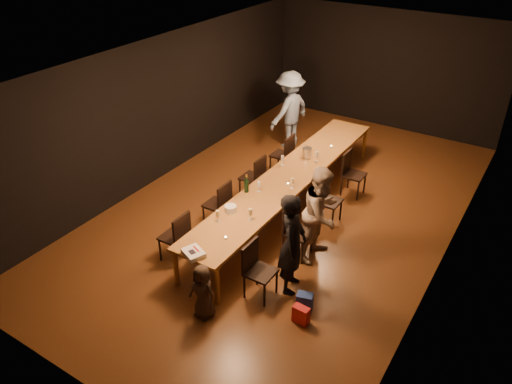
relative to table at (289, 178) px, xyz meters
The scene contains 30 objects.
ground 0.70m from the table, ahead, with size 10.00×10.00×0.00m, color #4F2513.
room_shell 1.38m from the table, ahead, with size 6.04×10.04×3.02m.
table is the anchor object (origin of this frame).
chair_right_0 2.56m from the table, 70.50° to the right, with size 0.42×0.42×0.93m, color black, non-canonical shape.
chair_right_1 1.49m from the table, 54.69° to the right, with size 0.42×0.42×0.93m, color black, non-canonical shape.
chair_right_2 0.88m from the table, ahead, with size 0.42×0.42×0.93m, color black, non-canonical shape.
chair_right_3 1.49m from the table, 54.69° to the left, with size 0.42×0.42×0.93m, color black, non-canonical shape.
chair_left_0 2.56m from the table, 109.50° to the right, with size 0.42×0.42×0.93m, color black, non-canonical shape.
chair_left_1 1.49m from the table, 125.31° to the right, with size 0.42×0.42×0.93m, color black, non-canonical shape.
chair_left_2 0.88m from the table, behind, with size 0.42×0.42×0.93m, color black, non-canonical shape.
chair_left_3 1.49m from the table, 125.31° to the left, with size 0.42×0.42×0.93m, color black, non-canonical shape.
woman_birthday 2.29m from the table, 59.86° to the right, with size 0.62×0.40×1.69m, color black.
woman_tan 1.52m from the table, 40.63° to the right, with size 0.81×0.63×1.68m, color tan.
man_blue 2.91m from the table, 119.12° to the left, with size 1.20×0.69×1.86m, color #819FC8.
child 3.23m from the table, 83.41° to the right, with size 0.44×0.29×0.90m, color #3A2B20.
gift_bag_red 3.10m from the table, 57.37° to the right, with size 0.24×0.13×0.28m, color red.
gift_bag_blue 2.85m from the table, 55.87° to the right, with size 0.24×0.16×0.30m, color #294AB5.
birthday_cake 2.90m from the table, 90.29° to the right, with size 0.40×0.37×0.08m.
plate_stack 1.65m from the table, 97.92° to the right, with size 0.20×0.20×0.11m, color white.
champagne_bottle 1.04m from the table, 110.60° to the right, with size 0.08×0.08×0.35m, color black, non-canonical shape.
ice_bucket 0.87m from the table, 94.62° to the left, with size 0.19×0.19×0.21m, color #B6B7BB.
wineglass_0 2.01m from the table, 96.70° to the right, with size 0.06×0.06×0.21m, color beige, non-canonical shape.
wineglass_1 1.67m from the table, 83.61° to the right, with size 0.06×0.06×0.21m, color beige, non-canonical shape.
wineglass_2 0.85m from the table, 101.92° to the right, with size 0.06×0.06×0.21m, color silver, non-canonical shape.
wineglass_3 0.51m from the table, 55.79° to the right, with size 0.06×0.06×0.21m, color beige, non-canonical shape.
wineglass_4 0.46m from the table, 138.19° to the left, with size 0.06×0.06×0.21m, color silver, non-canonical shape.
wineglass_5 0.85m from the table, 78.59° to the left, with size 0.06×0.06×0.21m, color silver, non-canonical shape.
tealight_near 2.31m from the table, 86.28° to the right, with size 0.05×0.05×0.03m, color #B2B7B2.
tealight_mid 0.37m from the table, 65.34° to the right, with size 0.05×0.05×0.03m, color #B2B7B2.
tealight_far 1.56m from the table, 84.47° to the left, with size 0.05×0.05×0.03m, color #B2B7B2.
Camera 1 is at (3.91, -7.36, 5.36)m, focal length 35.00 mm.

